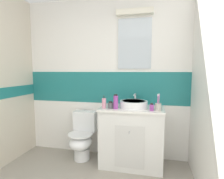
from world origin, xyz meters
TOP-DOWN VIEW (x-y plane):
  - wall_back_tiled at (0.01, 2.45)m, footprint 3.20×0.20m
  - vanity_cabinet at (0.47, 2.14)m, footprint 0.89×0.54m
  - sink_basin at (0.50, 2.13)m, footprint 0.39×0.43m
  - toilet at (-0.29, 2.15)m, footprint 0.37×0.50m
  - toothbrush_cup at (0.83, 1.99)m, footprint 0.08×0.08m
  - soap_dispenser at (0.10, 2.00)m, footprint 0.06×0.06m
  - hair_gel_jar at (0.19, 2.01)m, footprint 0.07×0.07m
  - lotion_bottle_short at (0.75, 1.98)m, footprint 0.05×0.05m
  - mouthwash_bottle at (0.27, 1.99)m, footprint 0.07×0.07m

SIDE VIEW (x-z plane):
  - toilet at x=-0.29m, z-range -0.02..0.72m
  - vanity_cabinet at x=0.47m, z-range 0.00..0.85m
  - hair_gel_jar at x=0.19m, z-range 0.85..0.94m
  - lotion_bottle_short at x=0.75m, z-range 0.85..0.95m
  - sink_basin at x=0.50m, z-range 0.81..0.99m
  - toothbrush_cup at x=0.83m, z-range 0.79..1.02m
  - soap_dispenser at x=0.10m, z-range 0.83..1.01m
  - mouthwash_bottle at x=0.27m, z-range 0.85..1.05m
  - wall_back_tiled at x=0.01m, z-range 0.01..2.51m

